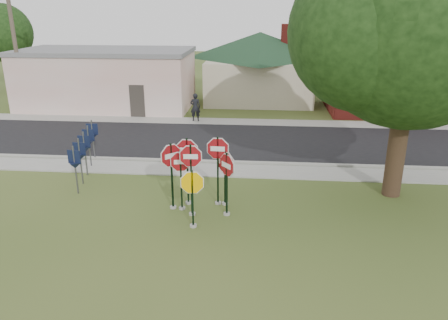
# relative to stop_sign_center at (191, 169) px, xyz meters

# --- Properties ---
(ground) EXTENTS (120.00, 120.00, 0.00)m
(ground) POSITION_rel_stop_sign_center_xyz_m (0.13, -1.01, -1.75)
(ground) COLOR #374D1D
(ground) RESTS_ON ground
(sidewalk_near) EXTENTS (60.00, 1.60, 0.06)m
(sidewalk_near) POSITION_rel_stop_sign_center_xyz_m (0.13, 4.49, -1.72)
(sidewalk_near) COLOR gray
(sidewalk_near) RESTS_ON ground
(road) EXTENTS (60.00, 7.00, 0.04)m
(road) POSITION_rel_stop_sign_center_xyz_m (0.13, 8.99, -1.73)
(road) COLOR black
(road) RESTS_ON ground
(sidewalk_far) EXTENTS (60.00, 1.60, 0.06)m
(sidewalk_far) POSITION_rel_stop_sign_center_xyz_m (0.13, 13.29, -1.72)
(sidewalk_far) COLOR gray
(sidewalk_far) RESTS_ON ground
(curb) EXTENTS (60.00, 0.20, 0.14)m
(curb) POSITION_rel_stop_sign_center_xyz_m (0.13, 5.49, -1.68)
(curb) COLOR gray
(curb) RESTS_ON ground
(stop_sign_center) EXTENTS (1.09, 0.24, 2.78)m
(stop_sign_center) POSITION_rel_stop_sign_center_xyz_m (0.00, 0.00, 0.00)
(stop_sign_center) COLOR gray
(stop_sign_center) RESTS_ON ground
(stop_sign_yellow) EXTENTS (1.09, 0.24, 2.17)m
(stop_sign_yellow) POSITION_rel_stop_sign_center_xyz_m (0.18, -0.89, -0.46)
(stop_sign_yellow) COLOR gray
(stop_sign_yellow) RESTS_ON ground
(stop_sign_left) EXTENTS (1.01, 0.24, 2.38)m
(stop_sign_left) POSITION_rel_stop_sign_center_xyz_m (-0.45, 0.43, -0.30)
(stop_sign_left) COLOR gray
(stop_sign_left) RESTS_ON ground
(stop_sign_right) EXTENTS (0.74, 0.87, 2.47)m
(stop_sign_right) POSITION_rel_stop_sign_center_xyz_m (1.24, 0.11, -0.22)
(stop_sign_right) COLOR gray
(stop_sign_right) RESTS_ON ground
(stop_sign_back_right) EXTENTS (1.14, 0.24, 2.78)m
(stop_sign_back_right) POSITION_rel_stop_sign_center_xyz_m (0.84, 1.00, 0.01)
(stop_sign_back_right) COLOR gray
(stop_sign_back_right) RESTS_ON ground
(stop_sign_back_left) EXTENTS (1.15, 0.24, 2.72)m
(stop_sign_back_left) POSITION_rel_stop_sign_center_xyz_m (-0.29, 0.93, -0.03)
(stop_sign_back_left) COLOR gray
(stop_sign_back_left) RESTS_ON ground
(stop_sign_far_right) EXTENTS (0.95, 0.66, 2.27)m
(stop_sign_far_right) POSITION_rel_stop_sign_center_xyz_m (1.11, 0.98, -0.37)
(stop_sign_far_right) COLOR gray
(stop_sign_far_right) RESTS_ON ground
(stop_sign_far_left) EXTENTS (0.84, 0.83, 2.66)m
(stop_sign_far_left) POSITION_rel_stop_sign_center_xyz_m (-0.79, 0.48, -0.08)
(stop_sign_far_left) COLOR gray
(stop_sign_far_left) RESTS_ON ground
(route_sign_row) EXTENTS (1.43, 4.63, 2.00)m
(route_sign_row) POSITION_rel_stop_sign_center_xyz_m (-5.27, 3.49, -0.53)
(route_sign_row) COLOR #59595E
(route_sign_row) RESTS_ON ground
(building_stucco) EXTENTS (12.20, 6.20, 4.20)m
(building_stucco) POSITION_rel_stop_sign_center_xyz_m (-8.86, 16.98, 0.40)
(building_stucco) COLOR silver
(building_stucco) RESTS_ON ground
(building_house) EXTENTS (11.60, 11.60, 6.20)m
(building_house) POSITION_rel_stop_sign_center_xyz_m (2.14, 20.99, 1.89)
(building_house) COLOR beige
(building_house) RESTS_ON ground
(building_brick) EXTENTS (10.20, 6.20, 4.75)m
(building_brick) POSITION_rel_stop_sign_center_xyz_m (12.13, 17.48, 0.65)
(building_brick) COLOR maroon
(building_brick) RESTS_ON ground
(oak_tree) EXTENTS (11.15, 10.55, 10.34)m
(oak_tree) POSITION_rel_stop_sign_center_xyz_m (7.63, 2.49, 4.80)
(oak_tree) COLOR #301F15
(oak_tree) RESTS_ON ground
(utility_pole_near) EXTENTS (2.20, 0.26, 9.50)m
(utility_pole_near) POSITION_rel_stop_sign_center_xyz_m (-13.87, 14.19, 3.21)
(utility_pole_near) COLOR #453B2E
(utility_pole_near) RESTS_ON ground
(bg_tree_left) EXTENTS (4.90, 4.90, 7.35)m
(bg_tree_left) POSITION_rel_stop_sign_center_xyz_m (-19.87, 22.99, 3.12)
(bg_tree_left) COLOR #301F15
(bg_tree_left) RESTS_ON ground
(pedestrian) EXTENTS (0.68, 0.47, 1.80)m
(pedestrian) POSITION_rel_stop_sign_center_xyz_m (-1.85, 13.25, -0.79)
(pedestrian) COLOR black
(pedestrian) RESTS_ON sidewalk_far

